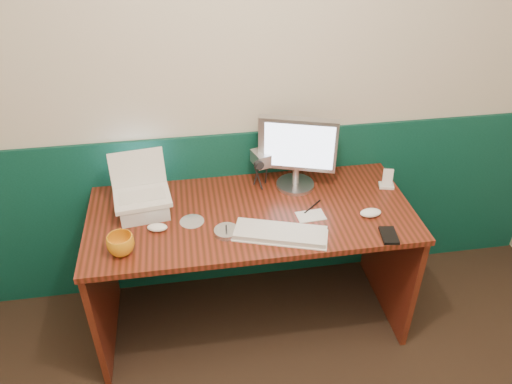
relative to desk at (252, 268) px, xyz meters
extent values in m
cube|color=beige|center=(0.09, 0.37, 0.88)|extent=(3.50, 0.04, 2.50)
cube|color=#07342A|center=(0.09, 0.36, 0.12)|extent=(3.48, 0.02, 1.00)
cube|color=#39180A|center=(0.00, 0.00, 0.00)|extent=(1.60, 0.70, 0.75)
cube|color=silver|center=(-0.52, 0.07, 0.41)|extent=(0.25, 0.22, 0.08)
cube|color=silver|center=(0.11, -0.20, 0.39)|extent=(0.45, 0.27, 0.02)
ellipsoid|color=white|center=(0.57, -0.12, 0.39)|extent=(0.11, 0.07, 0.04)
ellipsoid|color=white|center=(-0.46, -0.07, 0.39)|extent=(0.10, 0.07, 0.03)
imported|color=orange|center=(-0.61, -0.21, 0.42)|extent=(0.16, 0.16, 0.10)
cylinder|color=#B7BDC8|center=(-0.14, -0.15, 0.39)|extent=(0.12, 0.12, 0.02)
cylinder|color=silver|center=(-0.29, -0.03, 0.38)|extent=(0.12, 0.12, 0.00)
cylinder|color=black|center=(0.31, -0.01, 0.38)|extent=(0.11, 0.10, 0.01)
cube|color=silver|center=(0.28, -0.08, 0.38)|extent=(0.14, 0.10, 0.00)
cube|color=white|center=(0.74, 0.11, 0.38)|extent=(0.09, 0.07, 0.01)
cube|color=white|center=(0.74, 0.11, 0.43)|extent=(0.06, 0.04, 0.09)
cube|color=black|center=(0.60, -0.29, 0.38)|extent=(0.09, 0.13, 0.01)
camera|label=1|loc=(-0.29, -1.95, 1.84)|focal=35.00mm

